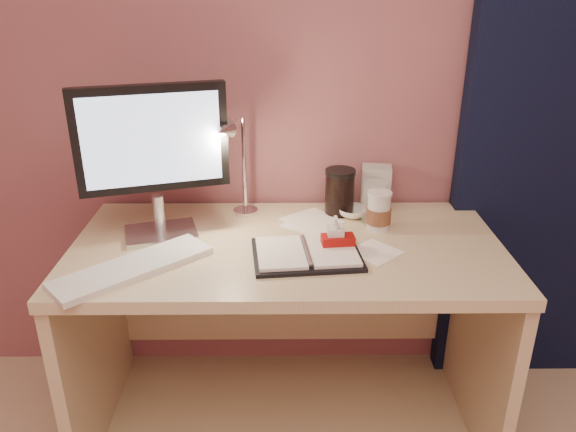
{
  "coord_description": "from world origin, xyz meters",
  "views": [
    {
      "loc": [
        -0.01,
        -0.26,
        1.54
      ],
      "look_at": [
        0.0,
        1.33,
        0.85
      ],
      "focal_mm": 35.0,
      "sensor_mm": 36.0,
      "label": 1
    }
  ],
  "objects_px": {
    "monitor": "(152,149)",
    "dark_jar": "(340,194)",
    "clear_cup": "(374,202)",
    "desk_lamp": "(252,158)",
    "desk": "(287,291)",
    "lotion_bottle": "(335,233)",
    "keyboard": "(133,267)",
    "coffee_cup": "(379,212)",
    "bowl": "(353,212)",
    "planner": "(309,252)",
    "product_box": "(376,187)"
  },
  "relations": [
    {
      "from": "monitor",
      "to": "dark_jar",
      "type": "xyz_separation_m",
      "value": [
        0.62,
        0.19,
        -0.23
      ]
    },
    {
      "from": "monitor",
      "to": "clear_cup",
      "type": "height_order",
      "value": "monitor"
    },
    {
      "from": "desk_lamp",
      "to": "desk",
      "type": "bearing_deg",
      "value": -16.82
    },
    {
      "from": "lotion_bottle",
      "to": "desk_lamp",
      "type": "relative_size",
      "value": 0.29
    },
    {
      "from": "keyboard",
      "to": "desk_lamp",
      "type": "xyz_separation_m",
      "value": [
        0.34,
        0.34,
        0.23
      ]
    },
    {
      "from": "monitor",
      "to": "desk",
      "type": "bearing_deg",
      "value": -15.24
    },
    {
      "from": "clear_cup",
      "to": "desk_lamp",
      "type": "bearing_deg",
      "value": -178.33
    },
    {
      "from": "lotion_bottle",
      "to": "dark_jar",
      "type": "bearing_deg",
      "value": 82.17
    },
    {
      "from": "desk",
      "to": "dark_jar",
      "type": "bearing_deg",
      "value": 42.85
    },
    {
      "from": "coffee_cup",
      "to": "bowl",
      "type": "height_order",
      "value": "coffee_cup"
    },
    {
      "from": "keyboard",
      "to": "planner",
      "type": "distance_m",
      "value": 0.53
    },
    {
      "from": "coffee_cup",
      "to": "lotion_bottle",
      "type": "xyz_separation_m",
      "value": [
        -0.16,
        -0.15,
        -0.01
      ]
    },
    {
      "from": "bowl",
      "to": "lotion_bottle",
      "type": "xyz_separation_m",
      "value": [
        -0.09,
        -0.26,
        0.04
      ]
    },
    {
      "from": "clear_cup",
      "to": "bowl",
      "type": "height_order",
      "value": "clear_cup"
    },
    {
      "from": "bowl",
      "to": "lotion_bottle",
      "type": "height_order",
      "value": "lotion_bottle"
    },
    {
      "from": "desk",
      "to": "desk_lamp",
      "type": "relative_size",
      "value": 3.64
    },
    {
      "from": "desk",
      "to": "desk_lamp",
      "type": "distance_m",
      "value": 0.49
    },
    {
      "from": "desk",
      "to": "product_box",
      "type": "bearing_deg",
      "value": 35.19
    },
    {
      "from": "keyboard",
      "to": "lotion_bottle",
      "type": "distance_m",
      "value": 0.63
    },
    {
      "from": "clear_cup",
      "to": "dark_jar",
      "type": "distance_m",
      "value": 0.14
    },
    {
      "from": "monitor",
      "to": "planner",
      "type": "relative_size",
      "value": 1.43
    },
    {
      "from": "desk",
      "to": "product_box",
      "type": "distance_m",
      "value": 0.51
    },
    {
      "from": "desk",
      "to": "product_box",
      "type": "height_order",
      "value": "product_box"
    },
    {
      "from": "monitor",
      "to": "lotion_bottle",
      "type": "bearing_deg",
      "value": -26.69
    },
    {
      "from": "desk",
      "to": "monitor",
      "type": "distance_m",
      "value": 0.68
    },
    {
      "from": "dark_jar",
      "to": "desk_lamp",
      "type": "distance_m",
      "value": 0.36
    },
    {
      "from": "monitor",
      "to": "lotion_bottle",
      "type": "distance_m",
      "value": 0.63
    },
    {
      "from": "keyboard",
      "to": "product_box",
      "type": "bearing_deg",
      "value": -10.56
    },
    {
      "from": "desk_lamp",
      "to": "keyboard",
      "type": "bearing_deg",
      "value": -115.47
    },
    {
      "from": "planner",
      "to": "desk_lamp",
      "type": "distance_m",
      "value": 0.38
    },
    {
      "from": "coffee_cup",
      "to": "lotion_bottle",
      "type": "relative_size",
      "value": 1.22
    },
    {
      "from": "planner",
      "to": "desk",
      "type": "bearing_deg",
      "value": 107.43
    },
    {
      "from": "planner",
      "to": "lotion_bottle",
      "type": "xyz_separation_m",
      "value": [
        0.08,
        0.05,
        0.04
      ]
    },
    {
      "from": "keyboard",
      "to": "coffee_cup",
      "type": "xyz_separation_m",
      "value": [
        0.77,
        0.28,
        0.05
      ]
    },
    {
      "from": "coffee_cup",
      "to": "desk",
      "type": "bearing_deg",
      "value": -173.6
    },
    {
      "from": "keyboard",
      "to": "coffee_cup",
      "type": "distance_m",
      "value": 0.82
    },
    {
      "from": "desk",
      "to": "planner",
      "type": "height_order",
      "value": "planner"
    },
    {
      "from": "keyboard",
      "to": "dark_jar",
      "type": "xyz_separation_m",
      "value": [
        0.65,
        0.43,
        0.06
      ]
    },
    {
      "from": "monitor",
      "to": "clear_cup",
      "type": "bearing_deg",
      "value": -7.91
    },
    {
      "from": "planner",
      "to": "desk_lamp",
      "type": "height_order",
      "value": "desk_lamp"
    },
    {
      "from": "monitor",
      "to": "bowl",
      "type": "bearing_deg",
      "value": -3.23
    },
    {
      "from": "planner",
      "to": "lotion_bottle",
      "type": "height_order",
      "value": "lotion_bottle"
    },
    {
      "from": "desk",
      "to": "bowl",
      "type": "xyz_separation_m",
      "value": [
        0.24,
        0.15,
        0.24
      ]
    },
    {
      "from": "clear_cup",
      "to": "lotion_bottle",
      "type": "relative_size",
      "value": 1.31
    },
    {
      "from": "product_box",
      "to": "desk_lamp",
      "type": "distance_m",
      "value": 0.5
    },
    {
      "from": "dark_jar",
      "to": "product_box",
      "type": "height_order",
      "value": "product_box"
    },
    {
      "from": "monitor",
      "to": "coffee_cup",
      "type": "height_order",
      "value": "monitor"
    },
    {
      "from": "coffee_cup",
      "to": "planner",
      "type": "bearing_deg",
      "value": -141.21
    },
    {
      "from": "monitor",
      "to": "product_box",
      "type": "relative_size",
      "value": 3.16
    },
    {
      "from": "dark_jar",
      "to": "product_box",
      "type": "bearing_deg",
      "value": 21.75
    }
  ]
}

